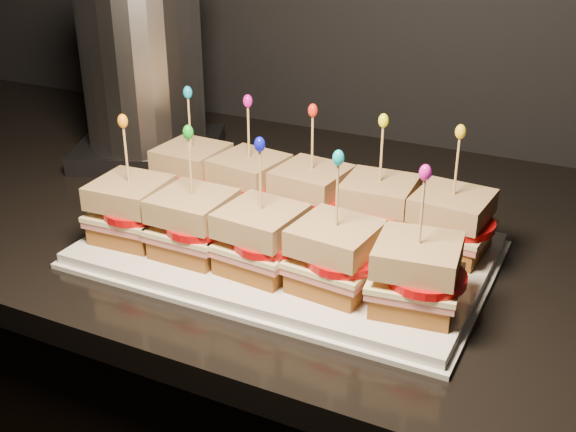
% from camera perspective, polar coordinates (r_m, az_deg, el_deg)
% --- Properties ---
extents(granite_slab, '(2.70, 0.71, 0.03)m').
position_cam_1_polar(granite_slab, '(0.93, 14.39, -3.45)').
color(granite_slab, black).
rests_on(granite_slab, cabinet).
extents(platter, '(0.47, 0.29, 0.02)m').
position_cam_1_polar(platter, '(0.88, 0.00, -2.72)').
color(platter, white).
rests_on(platter, granite_slab).
extents(platter_rim, '(0.48, 0.30, 0.01)m').
position_cam_1_polar(platter_rim, '(0.88, 0.00, -3.06)').
color(platter_rim, white).
rests_on(platter_rim, granite_slab).
extents(sandwich_0_bread_bot, '(0.08, 0.08, 0.02)m').
position_cam_1_polar(sandwich_0_bread_bot, '(1.00, -7.47, 2.08)').
color(sandwich_0_bread_bot, brown).
rests_on(sandwich_0_bread_bot, platter).
extents(sandwich_0_ham, '(0.09, 0.09, 0.01)m').
position_cam_1_polar(sandwich_0_ham, '(1.00, -7.52, 2.88)').
color(sandwich_0_ham, '#B4685E').
rests_on(sandwich_0_ham, sandwich_0_bread_bot).
extents(sandwich_0_cheese, '(0.09, 0.09, 0.01)m').
position_cam_1_polar(sandwich_0_cheese, '(0.99, -7.54, 3.25)').
color(sandwich_0_cheese, beige).
rests_on(sandwich_0_cheese, sandwich_0_ham).
extents(sandwich_0_tomato, '(0.08, 0.08, 0.01)m').
position_cam_1_polar(sandwich_0_tomato, '(0.98, -7.17, 3.43)').
color(sandwich_0_tomato, '#C0090B').
rests_on(sandwich_0_tomato, sandwich_0_cheese).
extents(sandwich_0_bread_top, '(0.09, 0.09, 0.03)m').
position_cam_1_polar(sandwich_0_bread_top, '(0.98, -7.63, 4.66)').
color(sandwich_0_bread_top, brown).
rests_on(sandwich_0_bread_top, sandwich_0_tomato).
extents(sandwich_0_pick, '(0.00, 0.00, 0.09)m').
position_cam_1_polar(sandwich_0_pick, '(0.97, -7.78, 7.09)').
color(sandwich_0_pick, tan).
rests_on(sandwich_0_pick, sandwich_0_bread_top).
extents(sandwich_0_frill, '(0.01, 0.01, 0.02)m').
position_cam_1_polar(sandwich_0_frill, '(0.96, -7.93, 9.65)').
color(sandwich_0_frill, '#129ECA').
rests_on(sandwich_0_frill, sandwich_0_pick).
extents(sandwich_1_bread_bot, '(0.09, 0.09, 0.02)m').
position_cam_1_polar(sandwich_1_bread_bot, '(0.96, -3.00, 1.16)').
color(sandwich_1_bread_bot, brown).
rests_on(sandwich_1_bread_bot, platter).
extents(sandwich_1_ham, '(0.10, 0.10, 0.01)m').
position_cam_1_polar(sandwich_1_ham, '(0.95, -3.02, 1.99)').
color(sandwich_1_ham, '#B4685E').
rests_on(sandwich_1_ham, sandwich_1_bread_bot).
extents(sandwich_1_cheese, '(0.10, 0.10, 0.01)m').
position_cam_1_polar(sandwich_1_cheese, '(0.95, -3.03, 2.38)').
color(sandwich_1_cheese, beige).
rests_on(sandwich_1_cheese, sandwich_1_ham).
extents(sandwich_1_tomato, '(0.08, 0.08, 0.01)m').
position_cam_1_polar(sandwich_1_tomato, '(0.94, -2.58, 2.55)').
color(sandwich_1_tomato, '#C0090B').
rests_on(sandwich_1_tomato, sandwich_1_cheese).
extents(sandwich_1_bread_top, '(0.09, 0.09, 0.03)m').
position_cam_1_polar(sandwich_1_bread_top, '(0.94, -3.07, 3.84)').
color(sandwich_1_bread_top, brown).
rests_on(sandwich_1_bread_top, sandwich_1_tomato).
extents(sandwich_1_pick, '(0.00, 0.00, 0.09)m').
position_cam_1_polar(sandwich_1_pick, '(0.92, -3.13, 6.38)').
color(sandwich_1_pick, tan).
rests_on(sandwich_1_pick, sandwich_1_bread_top).
extents(sandwich_1_frill, '(0.01, 0.01, 0.02)m').
position_cam_1_polar(sandwich_1_frill, '(0.91, -3.20, 9.06)').
color(sandwich_1_frill, '#D0119E').
rests_on(sandwich_1_frill, sandwich_1_pick).
extents(sandwich_2_bread_bot, '(0.09, 0.09, 0.02)m').
position_cam_1_polar(sandwich_2_bread_bot, '(0.92, 1.85, 0.15)').
color(sandwich_2_bread_bot, brown).
rests_on(sandwich_2_bread_bot, platter).
extents(sandwich_2_ham, '(0.10, 0.09, 0.01)m').
position_cam_1_polar(sandwich_2_ham, '(0.91, 1.86, 1.01)').
color(sandwich_2_ham, '#B4685E').
rests_on(sandwich_2_ham, sandwich_2_bread_bot).
extents(sandwich_2_cheese, '(0.10, 0.10, 0.01)m').
position_cam_1_polar(sandwich_2_cheese, '(0.91, 1.86, 1.41)').
color(sandwich_2_cheese, beige).
rests_on(sandwich_2_cheese, sandwich_2_ham).
extents(sandwich_2_tomato, '(0.08, 0.08, 0.01)m').
position_cam_1_polar(sandwich_2_tomato, '(0.90, 2.41, 1.57)').
color(sandwich_2_tomato, '#C0090B').
rests_on(sandwich_2_tomato, sandwich_2_cheese).
extents(sandwich_2_bread_top, '(0.09, 0.09, 0.03)m').
position_cam_1_polar(sandwich_2_bread_top, '(0.90, 1.89, 2.92)').
color(sandwich_2_bread_top, brown).
rests_on(sandwich_2_bread_top, sandwich_2_tomato).
extents(sandwich_2_pick, '(0.00, 0.00, 0.09)m').
position_cam_1_polar(sandwich_2_pick, '(0.89, 1.93, 5.56)').
color(sandwich_2_pick, tan).
rests_on(sandwich_2_pick, sandwich_2_bread_top).
extents(sandwich_2_frill, '(0.01, 0.01, 0.02)m').
position_cam_1_polar(sandwich_2_frill, '(0.87, 1.97, 8.34)').
color(sandwich_2_frill, red).
rests_on(sandwich_2_frill, sandwich_2_pick).
extents(sandwich_3_bread_bot, '(0.09, 0.09, 0.02)m').
position_cam_1_polar(sandwich_3_bread_bot, '(0.89, 7.05, -0.93)').
color(sandwich_3_bread_bot, brown).
rests_on(sandwich_3_bread_bot, platter).
extents(sandwich_3_ham, '(0.09, 0.09, 0.01)m').
position_cam_1_polar(sandwich_3_ham, '(0.89, 7.10, -0.05)').
color(sandwich_3_ham, '#B4685E').
rests_on(sandwich_3_ham, sandwich_3_bread_bot).
extents(sandwich_3_cheese, '(0.10, 0.09, 0.01)m').
position_cam_1_polar(sandwich_3_cheese, '(0.88, 7.13, 0.36)').
color(sandwich_3_cheese, beige).
rests_on(sandwich_3_cheese, sandwich_3_ham).
extents(sandwich_3_tomato, '(0.08, 0.08, 0.01)m').
position_cam_1_polar(sandwich_3_tomato, '(0.87, 7.76, 0.51)').
color(sandwich_3_tomato, '#C0090B').
rests_on(sandwich_3_tomato, sandwich_3_cheese).
extents(sandwich_3_bread_top, '(0.09, 0.09, 0.03)m').
position_cam_1_polar(sandwich_3_bread_top, '(0.87, 7.22, 1.91)').
color(sandwich_3_bread_top, brown).
rests_on(sandwich_3_bread_top, sandwich_3_tomato).
extents(sandwich_3_pick, '(0.00, 0.00, 0.09)m').
position_cam_1_polar(sandwich_3_pick, '(0.86, 7.38, 4.62)').
color(sandwich_3_pick, tan).
rests_on(sandwich_3_pick, sandwich_3_bread_top).
extents(sandwich_3_frill, '(0.01, 0.01, 0.02)m').
position_cam_1_polar(sandwich_3_frill, '(0.84, 7.55, 7.49)').
color(sandwich_3_frill, '#F7FE0C').
rests_on(sandwich_3_frill, sandwich_3_pick).
extents(sandwich_4_bread_bot, '(0.09, 0.09, 0.02)m').
position_cam_1_polar(sandwich_4_bread_bot, '(0.87, 12.57, -2.06)').
color(sandwich_4_bread_bot, brown).
rests_on(sandwich_4_bread_bot, platter).
extents(sandwich_4_ham, '(0.10, 0.09, 0.01)m').
position_cam_1_polar(sandwich_4_ham, '(0.86, 12.66, -1.17)').
color(sandwich_4_ham, '#B4685E').
rests_on(sandwich_4_ham, sandwich_4_bread_bot).
extents(sandwich_4_cheese, '(0.10, 0.09, 0.01)m').
position_cam_1_polar(sandwich_4_cheese, '(0.86, 12.70, -0.75)').
color(sandwich_4_cheese, beige).
rests_on(sandwich_4_cheese, sandwich_4_ham).
extents(sandwich_4_tomato, '(0.08, 0.08, 0.01)m').
position_cam_1_polar(sandwich_4_tomato, '(0.85, 13.43, -0.61)').
color(sandwich_4_tomato, '#C0090B').
rests_on(sandwich_4_tomato, sandwich_4_cheese).
extents(sandwich_4_bread_top, '(0.09, 0.09, 0.03)m').
position_cam_1_polar(sandwich_4_bread_top, '(0.85, 12.87, 0.82)').
color(sandwich_4_bread_top, brown).
rests_on(sandwich_4_bread_top, sandwich_4_tomato).
extents(sandwich_4_pick, '(0.00, 0.00, 0.09)m').
position_cam_1_polar(sandwich_4_pick, '(0.83, 13.16, 3.57)').
color(sandwich_4_pick, tan).
rests_on(sandwich_4_pick, sandwich_4_bread_top).
extents(sandwich_4_frill, '(0.01, 0.01, 0.02)m').
position_cam_1_polar(sandwich_4_frill, '(0.82, 13.47, 6.50)').
color(sandwich_4_frill, yellow).
rests_on(sandwich_4_frill, sandwich_4_pick).
extents(sandwich_5_bread_bot, '(0.09, 0.09, 0.02)m').
position_cam_1_polar(sandwich_5_bread_bot, '(0.90, -12.10, -0.97)').
color(sandwich_5_bread_bot, brown).
rests_on(sandwich_5_bread_bot, platter).
extents(sandwich_5_ham, '(0.09, 0.09, 0.01)m').
position_cam_1_polar(sandwich_5_ham, '(0.90, -12.19, -0.10)').
color(sandwich_5_ham, '#B4685E').
rests_on(sandwich_5_ham, sandwich_5_bread_bot).
extents(sandwich_5_cheese, '(0.10, 0.09, 0.01)m').
position_cam_1_polar(sandwich_5_cheese, '(0.89, -12.23, 0.31)').
color(sandwich_5_cheese, beige).
rests_on(sandwich_5_cheese, sandwich_5_ham).
extents(sandwich_5_tomato, '(0.08, 0.08, 0.01)m').
position_cam_1_polar(sandwich_5_tomato, '(0.88, -11.89, 0.45)').
color(sandwich_5_tomato, '#C0090B').
rests_on(sandwich_5_tomato, sandwich_5_cheese).
extents(sandwich_5_bread_top, '(0.09, 0.09, 0.03)m').
position_cam_1_polar(sandwich_5_bread_top, '(0.88, -12.38, 1.83)').
color(sandwich_5_bread_top, brown).
rests_on(sandwich_5_bread_top, sandwich_5_tomato).
extents(sandwich_5_pick, '(0.00, 0.00, 0.09)m').
position_cam_1_polar(sandwich_5_pick, '(0.87, -12.65, 4.50)').
color(sandwich_5_pick, tan).
rests_on(sandwich_5_pick, sandwich_5_bread_top).
extents(sandwich_5_frill, '(0.01, 0.01, 0.02)m').
position_cam_1_polar(sandwich_5_frill, '(0.85, -12.93, 7.32)').
color(sandwich_5_frill, orange).
rests_on(sandwich_5_frill, sandwich_5_pick).
extents(sandwich_6_bread_bot, '(0.08, 0.08, 0.02)m').
position_cam_1_polar(sandwich_6_bread_bot, '(0.86, -7.36, -2.16)').
color(sandwich_6_bread_bot, brown).
rests_on(sandwich_6_bread_bot, platter).
extents(sandwich_6_ham, '(0.09, 0.09, 0.01)m').
position_cam_1_polar(sandwich_6_ham, '(0.85, -7.42, -1.24)').
color(sandwich_6_ham, '#B4685E').
rests_on(sandwich_6_ham, sandwich_6_bread_bot).
extents(sandwich_6_cheese, '(0.09, 0.09, 0.01)m').
position_cam_1_polar(sandwich_6_cheese, '(0.85, -7.44, -0.82)').
color(sandwich_6_cheese, beige).
rests_on(sandwich_6_cheese, sandwich_6_ham).
extents(sandwich_6_tomato, '(0.08, 0.08, 0.01)m').
position_cam_1_polar(sandwich_6_tomato, '(0.83, -7.00, -0.68)').
color(sandwich_6_tomato, '#C0090B').
rests_on(sandwich_6_tomato, sandwich_6_cheese).
extents(sandwich_6_bread_top, '(0.08, 0.08, 0.03)m').
position_cam_1_polar(sandwich_6_bread_top, '(0.83, -7.54, 0.78)').
color(sandwich_6_bread_top, brown).
rests_on(sandwich_6_bread_top, sandwich_6_tomato).
extents(sandwich_6_pick, '(0.00, 0.00, 0.09)m').
position_cam_1_polar(sandwich_6_pick, '(0.82, -7.72, 3.59)').
color(sandwich_6_pick, tan).
rests_on(sandwich_6_pick, sandwich_6_bread_top).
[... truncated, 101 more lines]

